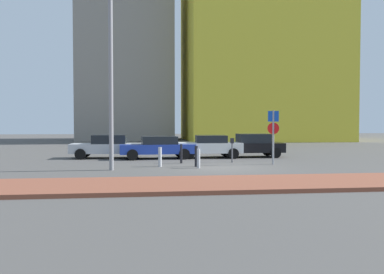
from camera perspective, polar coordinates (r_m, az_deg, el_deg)
name	(u,v)px	position (r m, az deg, el deg)	size (l,w,h in m)	color
ground_plane	(222,167)	(19.27, 4.33, -4.40)	(120.00, 120.00, 0.00)	#4C4947
sidewalk_brick	(253,183)	(13.90, 8.77, -6.62)	(40.00, 3.38, 0.14)	brown
parked_car_silver	(109,146)	(24.77, -11.91, -1.30)	(4.57, 2.04, 1.43)	#B7BABF
parked_car_blue	(158,147)	(23.95, -4.97, -1.43)	(4.58, 2.16, 1.36)	#1E389E
parked_car_white	(210,146)	(24.56, 2.62, -1.29)	(4.00, 2.17, 1.40)	white
parked_car_black	(251,145)	(25.24, 8.45, -1.17)	(4.17, 1.98, 1.47)	black
parking_sign_post	(273,131)	(20.92, 11.64, 0.92)	(0.59, 0.17, 2.81)	gray
parking_meter	(232,147)	(21.62, 5.81, -1.40)	(0.18, 0.14, 1.33)	#4C4C51
street_lamp	(111,68)	(18.55, -11.63, 9.78)	(0.70, 0.36, 8.06)	gray
traffic_bollard_near	(196,156)	(19.49, 0.62, -2.80)	(0.16, 0.16, 1.03)	black
traffic_bollard_mid	(160,157)	(19.60, -4.64, -2.88)	(0.18, 0.18, 0.96)	#B7B7BC
traffic_bollard_far	(198,159)	(18.88, 0.94, -3.12)	(0.16, 0.16, 0.92)	#B7B7BC
traffic_bollard_edge	(181,154)	(21.14, -1.56, -2.43)	(0.12, 0.12, 1.02)	black
building_colorful_midrise	(260,34)	(52.53, 9.71, 14.46)	(18.72, 14.90, 26.98)	gold
building_under_construction	(127,56)	(52.72, -9.39, 11.44)	(11.63, 10.60, 21.61)	gray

